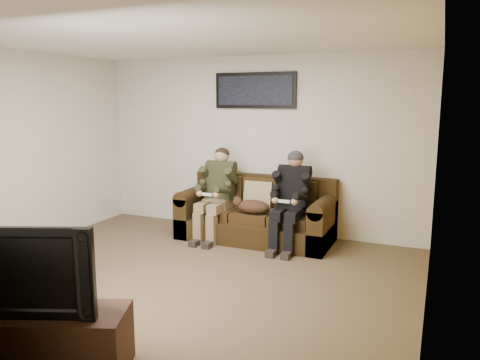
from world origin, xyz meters
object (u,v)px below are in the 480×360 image
at_px(person_left, 217,188).
at_px(tv_stand, 26,341).
at_px(sofa, 257,216).
at_px(framed_poster, 255,90).
at_px(television, 20,268).
at_px(person_right, 291,194).
at_px(cat, 252,206).

bearing_deg(person_left, tv_stand, -86.71).
bearing_deg(sofa, framed_poster, 117.19).
relative_size(sofa, tv_stand, 1.46).
bearing_deg(framed_poster, television, -92.00).
bearing_deg(person_right, framed_poster, 142.93).
xyz_separation_m(person_left, cat, (0.58, -0.09, -0.19)).
bearing_deg(framed_poster, tv_stand, -92.00).
relative_size(cat, framed_poster, 0.53).
bearing_deg(television, person_right, 54.19).
xyz_separation_m(sofa, tv_stand, (-0.35, -3.78, -0.10)).
distance_m(sofa, cat, 0.34).
distance_m(sofa, person_left, 0.70).
bearing_deg(television, cat, 62.20).
height_order(person_right, tv_stand, person_right).
xyz_separation_m(person_left, tv_stand, (0.21, -3.60, -0.49)).
xyz_separation_m(framed_poster, television, (-0.15, -4.17, -1.31)).
relative_size(person_left, television, 1.12).
xyz_separation_m(tv_stand, television, (-0.00, 0.00, 0.56)).
xyz_separation_m(person_left, person_right, (1.10, 0.00, 0.00)).
xyz_separation_m(framed_poster, tv_stand, (-0.15, -4.17, -1.87)).
xyz_separation_m(sofa, television, (-0.35, -3.78, 0.46)).
distance_m(sofa, framed_poster, 1.82).
height_order(person_left, framed_poster, framed_poster).
bearing_deg(person_right, sofa, 162.04).
height_order(cat, framed_poster, framed_poster).
bearing_deg(tv_stand, person_left, 71.50).
relative_size(person_left, cat, 1.95).
relative_size(sofa, cat, 3.26).
height_order(person_left, tv_stand, person_left).
xyz_separation_m(sofa, cat, (0.02, -0.27, 0.20)).
relative_size(person_left, person_right, 0.99).
bearing_deg(tv_stand, person_right, 54.19).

